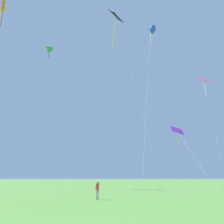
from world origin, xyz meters
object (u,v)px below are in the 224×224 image
at_px(kite_green_small, 48,48).
at_px(kite_purple_streamer, 178,133).
at_px(kite_blue_delta, 150,29).
at_px(kite_orange_box, 3,7).
at_px(kite_black_large, 116,25).
at_px(person_child_small, 97,188).
at_px(kite_pink_low, 204,83).

distance_m(kite_green_small, kite_purple_streamer, 24.16).
bearing_deg(kite_blue_delta, kite_orange_box, 157.87).
bearing_deg(kite_black_large, kite_blue_delta, 23.96).
relative_size(kite_blue_delta, person_child_small, 16.87).
height_order(kite_orange_box, kite_green_small, kite_orange_box).
height_order(kite_orange_box, kite_purple_streamer, kite_orange_box).
relative_size(kite_orange_box, kite_black_large, 1.45).
relative_size(kite_pink_low, person_child_small, 14.71).
distance_m(kite_purple_streamer, person_child_small, 24.88).
bearing_deg(kite_green_small, kite_black_large, -43.18).
height_order(kite_blue_delta, kite_green_small, kite_green_small).
xyz_separation_m(kite_pink_low, person_child_small, (-17.84, -19.69, -15.88)).
height_order(kite_green_small, kite_black_large, kite_green_small).
relative_size(kite_orange_box, kite_pink_low, 1.69).
bearing_deg(kite_blue_delta, kite_purple_streamer, 58.64).
bearing_deg(kite_pink_low, kite_green_small, -173.90).
bearing_deg(kite_purple_streamer, kite_blue_delta, -121.36).
bearing_deg(kite_pink_low, kite_orange_box, -179.26).
bearing_deg(kite_pink_low, kite_blue_delta, -138.88).
xyz_separation_m(kite_purple_streamer, person_child_small, (-12.80, -20.00, -7.44)).
bearing_deg(kite_black_large, kite_purple_streamer, 48.32).
distance_m(kite_pink_low, person_child_small, 30.95).
relative_size(kite_orange_box, person_child_small, 24.85).
relative_size(kite_black_large, kite_purple_streamer, 1.85).
distance_m(kite_blue_delta, kite_pink_low, 15.19).
relative_size(kite_green_small, kite_purple_streamer, 1.87).
relative_size(kite_orange_box, kite_green_small, 1.43).
bearing_deg(kite_black_large, person_child_small, -104.33).
distance_m(kite_orange_box, person_child_small, 38.08).
xyz_separation_m(kite_black_large, kite_purple_streamer, (10.79, 12.12, -10.88)).
xyz_separation_m(kite_green_small, kite_black_large, (9.68, -9.09, -1.60)).
distance_m(kite_blue_delta, kite_orange_box, 26.37).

